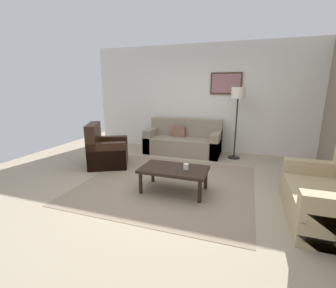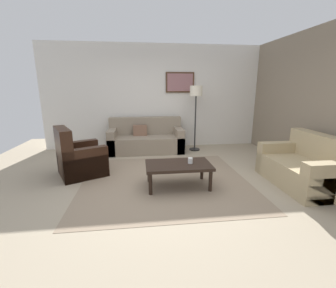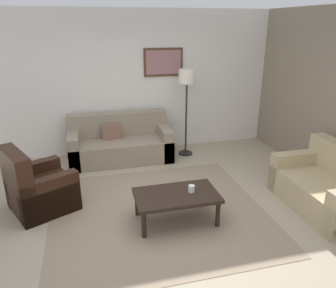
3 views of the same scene
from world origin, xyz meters
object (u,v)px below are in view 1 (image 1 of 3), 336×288
Objects in this scene: couch_main at (184,141)px; cup at (186,167)px; lamp_standing at (238,100)px; framed_artwork at (226,83)px; couch_loveseat at (336,201)px; armchair_leather at (105,152)px; coffee_table at (174,171)px.

cup is at bearing -73.94° from couch_main.
cup is 2.55m from lamp_standing.
cup is 3.10m from framed_artwork.
couch_main is 1.73m from lamp_standing.
couch_loveseat is 2.05m from cup.
couch_loveseat is 15.33× the size of cup.
couch_main is at bearing 136.53° from couch_loveseat.
cup is at bearing 174.48° from couch_loveseat.
lamp_standing is at bearing 29.61° from armchair_leather.
framed_artwork is (0.98, 0.40, 1.50)m from couch_main.
cup is (2.04, -0.76, 0.15)m from armchair_leather.
armchair_leather is 11.24× the size of cup.
cup is at bearing -20.40° from armchair_leather.
coffee_table is 11.56× the size of cup.
couch_main is at bearing 50.04° from armchair_leather.
couch_main reaches higher than cup.
coffee_table is at bearing -100.24° from framed_artwork.
couch_loveseat is (2.72, -2.58, -0.00)m from couch_main.
armchair_leather is 2.18m from cup.
armchair_leather is (-1.36, -1.62, 0.01)m from couch_main.
framed_artwork is (-0.34, 0.50, 0.39)m from lamp_standing.
cup is 0.06× the size of lamp_standing.
couch_main is 3.74m from couch_loveseat.
armchair_leather is 0.97× the size of coffee_table.
couch_loveseat is 3.05m from lamp_standing.
cup reaches higher than coffee_table.
cup is (-2.03, 0.20, 0.16)m from couch_loveseat.
armchair_leather is at bearing 159.60° from cup.
armchair_leather is 1.36× the size of framed_artwork.
couch_loveseat reaches higher than coffee_table.
framed_artwork reaches higher than armchair_leather.
coffee_table is 0.23m from cup.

